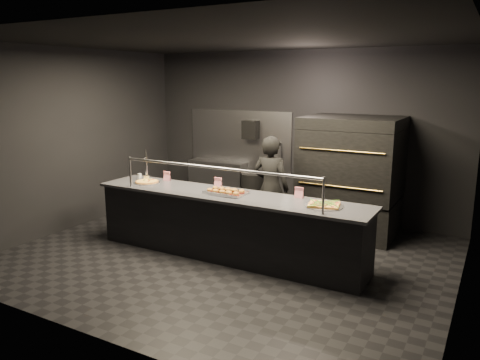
{
  "coord_description": "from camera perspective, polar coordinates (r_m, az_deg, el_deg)",
  "views": [
    {
      "loc": [
        3.25,
        -5.45,
        2.49
      ],
      "look_at": [
        0.09,
        0.2,
        1.09
      ],
      "focal_mm": 35.0,
      "sensor_mm": 36.0,
      "label": 1
    }
  ],
  "objects": [
    {
      "name": "trash_bin",
      "position": [
        8.86,
        1.56,
        -1.59
      ],
      "size": [
        0.45,
        0.45,
        0.76
      ],
      "primitive_type": "cylinder",
      "color": "black",
      "rests_on": "ground"
    },
    {
      "name": "slider_tray_b",
      "position": [
        6.5,
        -1.4,
        -1.51
      ],
      "size": [
        0.49,
        0.37,
        0.08
      ],
      "color": "silver",
      "rests_on": "service_counter"
    },
    {
      "name": "fire_extinguisher",
      "position": [
        8.75,
        4.53,
        2.76
      ],
      "size": [
        0.14,
        0.14,
        0.51
      ],
      "color": "#B2B2B7",
      "rests_on": "room"
    },
    {
      "name": "prep_shelf",
      "position": [
        9.38,
        -2.68,
        -0.37
      ],
      "size": [
        1.2,
        0.35,
        0.9
      ],
      "primitive_type": "cube",
      "color": "#99999E",
      "rests_on": "ground"
    },
    {
      "name": "service_counter",
      "position": [
        6.66,
        -1.54,
        -5.51
      ],
      "size": [
        4.1,
        0.78,
        1.37
      ],
      "color": "black",
      "rests_on": "ground"
    },
    {
      "name": "slider_tray_a",
      "position": [
        6.58,
        -2.28,
        -1.36
      ],
      "size": [
        0.49,
        0.41,
        0.07
      ],
      "color": "silver",
      "rests_on": "service_counter"
    },
    {
      "name": "beer_tap",
      "position": [
        7.57,
        -11.33,
        1.09
      ],
      "size": [
        0.13,
        0.18,
        0.5
      ],
      "color": "silver",
      "rests_on": "service_counter"
    },
    {
      "name": "pizza_oven",
      "position": [
        7.78,
        13.36,
        0.57
      ],
      "size": [
        1.5,
        1.23,
        1.91
      ],
      "color": "black",
      "rests_on": "ground"
    },
    {
      "name": "room",
      "position": [
        6.48,
        -1.54,
        3.37
      ],
      "size": [
        6.04,
        6.0,
        3.0
      ],
      "color": "black",
      "rests_on": "ground"
    },
    {
      "name": "worker",
      "position": [
        7.32,
        3.76,
        -0.97
      ],
      "size": [
        0.61,
        0.4,
        1.65
      ],
      "primitive_type": "imported",
      "rotation": [
        0.0,
        0.0,
        3.15
      ],
      "color": "black",
      "rests_on": "ground"
    },
    {
      "name": "condiment_jar",
      "position": [
        7.58,
        -11.95,
        0.35
      ],
      "size": [
        0.16,
        0.06,
        0.1
      ],
      "color": "silver",
      "rests_on": "service_counter"
    },
    {
      "name": "towel_dispenser",
      "position": [
        8.92,
        1.33,
        6.15
      ],
      "size": [
        0.3,
        0.2,
        0.35
      ],
      "primitive_type": "cube",
      "color": "black",
      "rests_on": "room"
    },
    {
      "name": "tent_cards",
      "position": [
        6.86,
        -1.9,
        -0.39
      ],
      "size": [
        2.35,
        0.04,
        0.15
      ],
      "color": "white",
      "rests_on": "service_counter"
    },
    {
      "name": "square_pizza",
      "position": [
        5.99,
        10.21,
        -3.01
      ],
      "size": [
        0.48,
        0.48,
        0.05
      ],
      "color": "silver",
      "rests_on": "service_counter"
    },
    {
      "name": "round_pizza",
      "position": [
        7.37,
        -11.28,
        -0.22
      ],
      "size": [
        0.41,
        0.41,
        0.03
      ],
      "color": "silver",
      "rests_on": "service_counter"
    }
  ]
}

